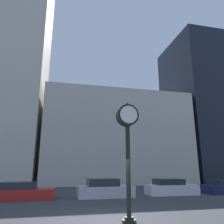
{
  "coord_description": "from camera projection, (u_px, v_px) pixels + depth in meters",
  "views": [
    {
      "loc": [
        -1.83,
        -9.35,
        2.14
      ],
      "look_at": [
        2.73,
        10.8,
        7.46
      ],
      "focal_mm": 35.0,
      "sensor_mm": 36.0,
      "label": 1
    }
  ],
  "objects": [
    {
      "name": "car_silver",
      "position": [
        105.0,
        189.0,
        16.52
      ],
      "size": [
        4.23,
        1.94,
        1.37
      ],
      "rotation": [
        0.0,
        0.0,
        0.02
      ],
      "color": "#BCBCC1",
      "rests_on": "ground_plane"
    },
    {
      "name": "car_red",
      "position": [
        21.0,
        192.0,
        15.38
      ],
      "size": [
        4.48,
        2.04,
        1.2
      ],
      "rotation": [
        0.0,
        0.0,
        0.03
      ],
      "color": "red",
      "rests_on": "ground_plane"
    },
    {
      "name": "building_storefront_row",
      "position": [
        114.0,
        140.0,
        34.26
      ],
      "size": [
        20.95,
        12.0,
        12.94
      ],
      "color": "beige",
      "rests_on": "ground_plane"
    },
    {
      "name": "building_glass_modern",
      "position": [
        204.0,
        109.0,
        39.34
      ],
      "size": [
        11.27,
        12.0,
        25.03
      ],
      "color": "black",
      "rests_on": "ground_plane"
    },
    {
      "name": "street_clock",
      "position": [
        128.0,
        135.0,
        9.68
      ],
      "size": [
        0.97,
        0.58,
        5.06
      ],
      "color": "black",
      "rests_on": "ground_plane"
    },
    {
      "name": "ground_plane",
      "position": [
        105.0,
        223.0,
        8.68
      ],
      "size": [
        200.0,
        200.0,
        0.0
      ],
      "primitive_type": "plane",
      "color": "#38383D"
    },
    {
      "name": "car_white",
      "position": [
        171.0,
        188.0,
        18.13
      ],
      "size": [
        4.21,
        1.89,
        1.29
      ],
      "rotation": [
        0.0,
        0.0,
        -0.03
      ],
      "color": "silver",
      "rests_on": "ground_plane"
    }
  ]
}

